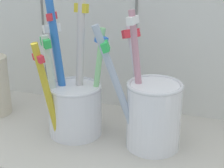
% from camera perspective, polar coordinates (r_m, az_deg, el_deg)
% --- Properties ---
extents(counter_slab, '(0.64, 0.22, 0.02)m').
position_cam_1_polar(counter_slab, '(0.52, 0.14, -9.42)').
color(counter_slab, '#BCB7AD').
rests_on(counter_slab, ground).
extents(toothbrush_cup_left, '(0.10, 0.09, 0.19)m').
position_cam_1_polar(toothbrush_cup_left, '(0.51, -6.17, -2.86)').
color(toothbrush_cup_left, white).
rests_on(toothbrush_cup_left, counter_slab).
extents(toothbrush_cup_right, '(0.11, 0.10, 0.18)m').
position_cam_1_polar(toothbrush_cup_right, '(0.48, 6.07, -4.39)').
color(toothbrush_cup_right, white).
rests_on(toothbrush_cup_right, counter_slab).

